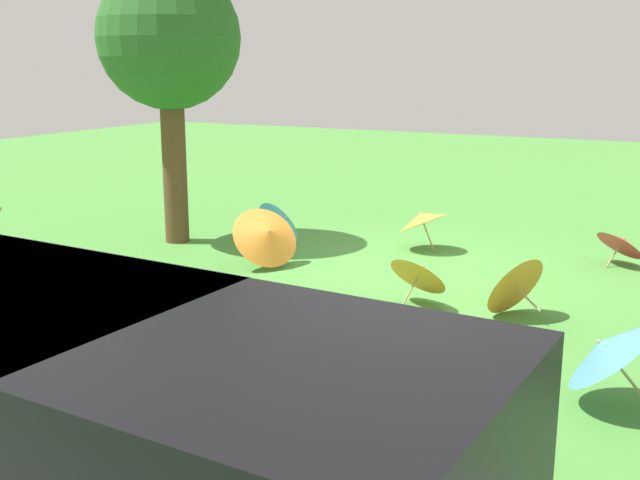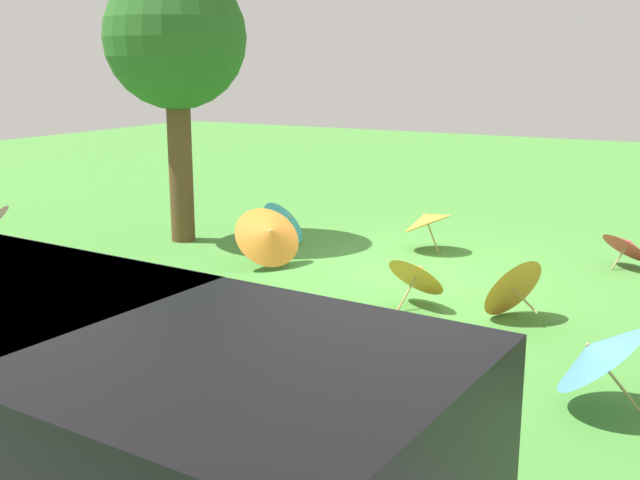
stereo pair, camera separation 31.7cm
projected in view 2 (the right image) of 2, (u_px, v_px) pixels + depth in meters
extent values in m
plane|color=#478C38|center=(403.00, 270.00, 10.77)|extent=(40.00, 40.00, 0.00)
cube|color=black|center=(70.00, 420.00, 4.39)|extent=(4.69, 2.14, 1.35)
cylinder|color=black|center=(35.00, 379.00, 6.12)|extent=(0.77, 0.26, 0.76)
cylinder|color=brown|center=(180.00, 163.00, 12.24)|extent=(0.38, 0.38, 2.53)
sphere|color=#286023|center=(175.00, 38.00, 11.81)|extent=(2.19, 2.19, 2.19)
cylinder|color=tan|center=(260.00, 248.00, 11.12)|extent=(0.44, 0.29, 0.43)
cone|color=orange|center=(269.00, 234.00, 10.78)|extent=(1.14, 1.20, 0.85)
sphere|color=tan|center=(271.00, 231.00, 10.71)|extent=(0.06, 0.06, 0.05)
cylinder|color=tan|center=(433.00, 238.00, 11.70)|extent=(0.22, 0.06, 0.43)
cone|color=orange|center=(426.00, 219.00, 11.72)|extent=(0.88, 0.88, 0.48)
sphere|color=tan|center=(424.00, 214.00, 11.72)|extent=(0.05, 0.04, 0.05)
cylinder|color=tan|center=(1.00, 243.00, 11.25)|extent=(0.42, 0.23, 0.49)
cylinder|color=tan|center=(406.00, 295.00, 9.01)|extent=(0.12, 0.35, 0.36)
cone|color=orange|center=(419.00, 273.00, 9.11)|extent=(0.85, 0.78, 0.61)
sphere|color=tan|center=(421.00, 267.00, 9.14)|extent=(0.05, 0.06, 0.05)
cylinder|color=tan|center=(623.00, 390.00, 6.30)|extent=(0.41, 0.06, 0.46)
cone|color=#4C8CE5|center=(594.00, 353.00, 6.33)|extent=(0.83, 0.92, 0.69)
sphere|color=tan|center=(588.00, 345.00, 6.34)|extent=(0.05, 0.04, 0.05)
cylinder|color=tan|center=(273.00, 233.00, 12.25)|extent=(0.40, 0.06, 0.36)
cone|color=teal|center=(287.00, 220.00, 12.10)|extent=(0.72, 0.86, 0.70)
sphere|color=tan|center=(290.00, 217.00, 12.07)|extent=(0.05, 0.04, 0.05)
cylinder|color=tan|center=(619.00, 259.00, 10.76)|extent=(0.16, 0.21, 0.30)
cone|color=#D8383F|center=(628.00, 244.00, 10.78)|extent=(0.93, 0.91, 0.52)
sphere|color=tan|center=(630.00, 241.00, 10.78)|extent=(0.06, 0.06, 0.05)
cylinder|color=tan|center=(525.00, 301.00, 8.52)|extent=(0.34, 0.19, 0.21)
cone|color=orange|center=(509.00, 284.00, 8.69)|extent=(0.81, 0.95, 0.78)
sphere|color=tan|center=(504.00, 280.00, 8.73)|extent=(0.06, 0.05, 0.05)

